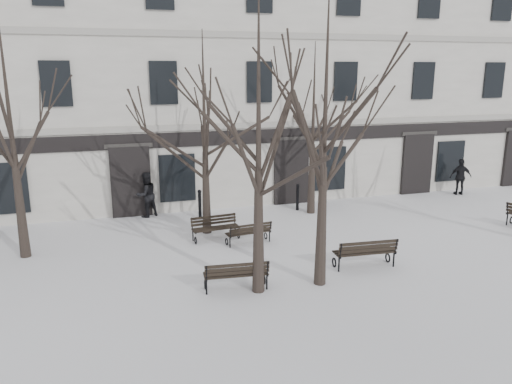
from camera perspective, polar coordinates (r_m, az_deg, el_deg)
name	(u,v)px	position (r m, az deg, el deg)	size (l,w,h in m)	color
ground	(274,282)	(14.56, 2.12, -10.21)	(100.00, 100.00, 0.00)	white
building	(192,77)	(25.89, -7.34, 12.85)	(40.40, 10.20, 11.40)	silver
tree_1	(259,106)	(12.70, 0.30, 9.85)	(5.66, 5.66, 8.08)	black
tree_2	(326,105)	(13.31, 7.95, 9.84)	(5.64, 5.64, 8.05)	black
tree_4	(8,101)	(17.04, -26.52, 9.30)	(5.60, 5.60, 8.00)	black
tree_5	(204,110)	(17.87, -5.96, 9.32)	(5.08, 5.08, 7.26)	black
tree_6	(314,109)	(20.54, 6.60, 9.41)	(4.89, 4.89, 6.99)	black
bench_1	(236,274)	(13.86, -2.27, -9.33)	(1.82, 0.81, 0.89)	black
bench_2	(365,252)	(15.68, 12.40, -6.69)	(1.94, 0.82, 0.96)	black
bench_3	(215,227)	(17.89, -4.68, -4.00)	(1.73, 0.77, 0.85)	black
bench_4	(249,232)	(17.37, -0.82, -4.60)	(1.64, 0.77, 0.80)	black
bollard_a	(200,203)	(20.31, -6.44, -1.29)	(0.16, 0.16, 1.22)	black
bollard_b	(298,196)	(21.50, 4.77, -0.48)	(0.15, 0.15, 1.16)	black
pedestrian_b	(147,217)	(21.13, -12.30, -2.76)	(0.91, 0.71, 1.87)	black
pedestrian_c	(459,195)	(26.17, 22.17, -0.27)	(1.04, 0.43, 1.76)	black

